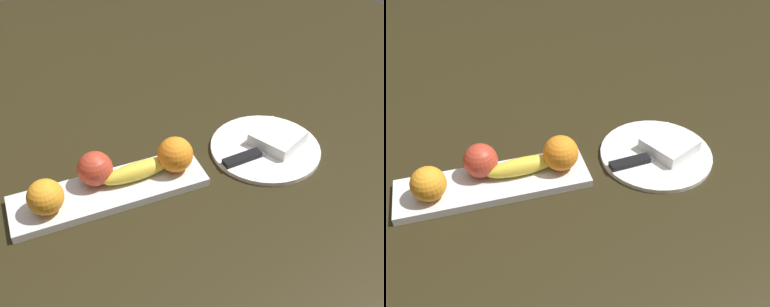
# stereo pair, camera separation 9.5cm
# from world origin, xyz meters

# --- Properties ---
(ground_plane) EXTENTS (2.40, 2.40, 0.00)m
(ground_plane) POSITION_xyz_m (0.00, 0.00, 0.00)
(ground_plane) COLOR black
(fruit_tray) EXTENTS (0.39, 0.12, 0.02)m
(fruit_tray) POSITION_xyz_m (-0.03, -0.01, 0.01)
(fruit_tray) COLOR silver
(fruit_tray) RESTS_ON ground_plane
(apple) EXTENTS (0.07, 0.07, 0.07)m
(apple) POSITION_xyz_m (-0.04, 0.02, 0.05)
(apple) COLOR #BF3D28
(apple) RESTS_ON fruit_tray
(banana) EXTENTS (0.16, 0.05, 0.04)m
(banana) POSITION_xyz_m (0.04, -0.01, 0.04)
(banana) COLOR yellow
(banana) RESTS_ON fruit_tray
(orange_near_apple) EXTENTS (0.07, 0.07, 0.07)m
(orange_near_apple) POSITION_xyz_m (-0.15, -0.03, 0.05)
(orange_near_apple) COLOR orange
(orange_near_apple) RESTS_ON fruit_tray
(orange_near_banana) EXTENTS (0.07, 0.07, 0.07)m
(orange_near_banana) POSITION_xyz_m (0.12, -0.01, 0.05)
(orange_near_banana) COLOR orange
(orange_near_banana) RESTS_ON fruit_tray
(dinner_plate) EXTENTS (0.25, 0.25, 0.01)m
(dinner_plate) POSITION_xyz_m (0.34, -0.01, 0.01)
(dinner_plate) COLOR white
(dinner_plate) RESTS_ON ground_plane
(folded_napkin) EXTENTS (0.13, 0.13, 0.03)m
(folded_napkin) POSITION_xyz_m (0.37, -0.01, 0.02)
(folded_napkin) COLOR white
(folded_napkin) RESTS_ON dinner_plate
(knife) EXTENTS (0.18, 0.04, 0.01)m
(knife) POSITION_xyz_m (0.28, -0.03, 0.01)
(knife) COLOR silver
(knife) RESTS_ON dinner_plate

